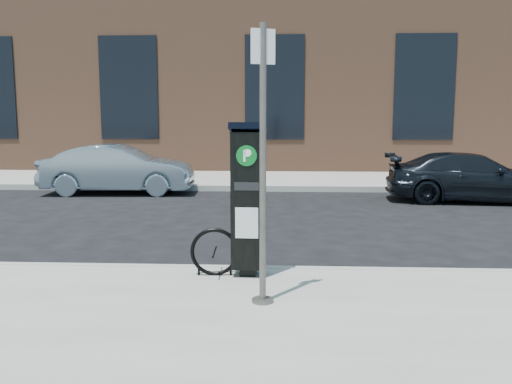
# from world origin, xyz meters

# --- Properties ---
(ground) EXTENTS (120.00, 120.00, 0.00)m
(ground) POSITION_xyz_m (0.00, 0.00, 0.00)
(ground) COLOR black
(ground) RESTS_ON ground
(sidewalk_far) EXTENTS (60.00, 12.00, 0.15)m
(sidewalk_far) POSITION_xyz_m (0.00, 14.00, 0.07)
(sidewalk_far) COLOR gray
(sidewalk_far) RESTS_ON ground
(curb_near) EXTENTS (60.00, 0.12, 0.16)m
(curb_near) POSITION_xyz_m (0.00, -0.02, 0.07)
(curb_near) COLOR #9E9B93
(curb_near) RESTS_ON ground
(curb_far) EXTENTS (60.00, 0.12, 0.16)m
(curb_far) POSITION_xyz_m (0.00, 8.02, 0.07)
(curb_far) COLOR #9E9B93
(curb_far) RESTS_ON ground
(building) EXTENTS (28.00, 10.05, 8.25)m
(building) POSITION_xyz_m (-0.00, 17.00, 4.15)
(building) COLOR brown
(building) RESTS_ON ground
(parking_kiosk) EXTENTS (0.43, 0.38, 1.82)m
(parking_kiosk) POSITION_xyz_m (-0.10, -0.35, 1.08)
(parking_kiosk) COLOR black
(parking_kiosk) RESTS_ON sidewalk_near
(sign_pole) EXTENTS (0.23, 0.22, 2.77)m
(sign_pole) POSITION_xyz_m (0.11, -1.31, 1.52)
(sign_pole) COLOR #5A554F
(sign_pole) RESTS_ON sidewalk_near
(bike_rack) EXTENTS (0.58, 0.07, 0.58)m
(bike_rack) POSITION_xyz_m (-0.50, -0.40, 0.43)
(bike_rack) COLOR black
(bike_rack) RESTS_ON sidewalk_near
(car_silver) EXTENTS (4.00, 1.60, 1.29)m
(car_silver) POSITION_xyz_m (-4.05, 7.40, 0.65)
(car_silver) COLOR gray
(car_silver) RESTS_ON ground
(car_dark) EXTENTS (4.16, 1.99, 1.17)m
(car_dark) POSITION_xyz_m (4.84, 6.51, 0.58)
(car_dark) COLOR black
(car_dark) RESTS_ON ground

